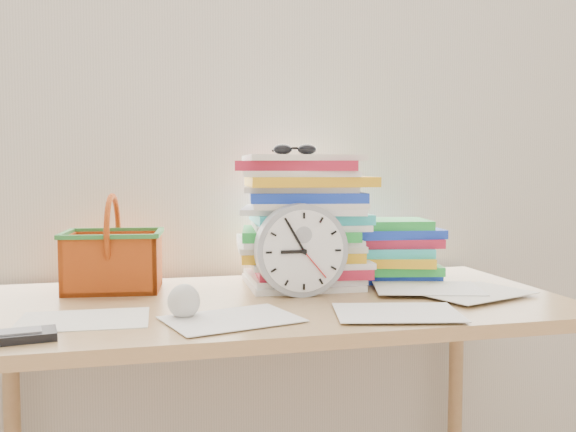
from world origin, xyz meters
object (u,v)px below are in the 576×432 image
object	(u,v)px
book_stack	(390,250)
desk	(274,329)
basket	(113,243)
calculator	(11,337)
clock	(301,250)
paper_stack	(303,220)

from	to	relation	value
book_stack	desk	bearing A→B (deg)	-154.58
basket	calculator	xyz separation A→B (m)	(-0.17, -0.46, -0.11)
clock	calculator	bearing A→B (deg)	-156.16
clock	basket	world-z (taller)	basket
clock	book_stack	xyz separation A→B (m)	(0.30, 0.16, -0.03)
calculator	paper_stack	bearing A→B (deg)	23.18
paper_stack	clock	distance (m)	0.16
desk	paper_stack	distance (m)	0.32
book_stack	calculator	distance (m)	1.02
clock	book_stack	size ratio (longest dim) A/B	0.80
desk	book_stack	xyz separation A→B (m)	(0.37, 0.18, 0.16)
basket	calculator	size ratio (longest dim) A/B	1.55
desk	clock	size ratio (longest dim) A/B	6.15
book_stack	calculator	size ratio (longest dim) A/B	1.80
desk	basket	xyz separation A→B (m)	(-0.38, 0.20, 0.20)
desk	clock	world-z (taller)	clock
paper_stack	basket	world-z (taller)	paper_stack
paper_stack	clock	world-z (taller)	paper_stack
paper_stack	basket	bearing A→B (deg)	175.33
paper_stack	basket	distance (m)	0.50
desk	calculator	bearing A→B (deg)	-154.99
book_stack	calculator	world-z (taller)	book_stack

